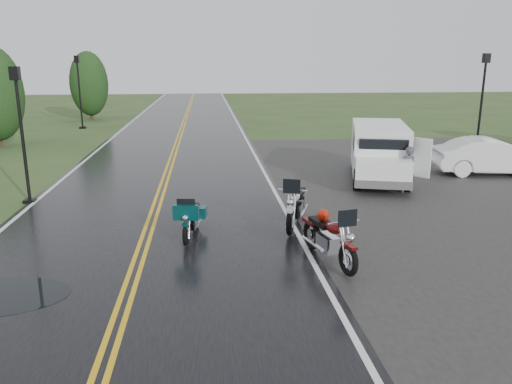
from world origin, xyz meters
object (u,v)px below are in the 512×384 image
at_px(person_at_van, 407,170).
at_px(sedan_white, 491,157).
at_px(motorcycle_silver, 291,211).
at_px(motorcycle_red, 349,247).
at_px(motorcycle_teal, 186,225).
at_px(lamp_post_far_right, 481,102).
at_px(lamp_post_far_left, 80,92).
at_px(van_white, 358,160).
at_px(lamp_post_near_left, 22,136).

xyz_separation_m(person_at_van, sedan_white, (4.33, 2.39, -0.08)).
xyz_separation_m(motorcycle_silver, person_at_van, (4.57, 3.89, 0.08)).
xyz_separation_m(motorcycle_red, motorcycle_teal, (-3.31, 2.09, -0.11)).
bearing_deg(lamp_post_far_right, lamp_post_far_left, 154.03).
relative_size(motorcycle_teal, sedan_white, 0.45).
height_order(van_white, lamp_post_near_left, lamp_post_near_left).
distance_m(motorcycle_teal, person_at_van, 8.34).
bearing_deg(motorcycle_silver, sedan_white, 54.13).
distance_m(van_white, lamp_post_near_left, 10.69).
relative_size(lamp_post_far_left, lamp_post_far_right, 1.00).
bearing_deg(lamp_post_near_left, motorcycle_red, -38.04).
bearing_deg(lamp_post_far_right, van_white, -138.80).
height_order(motorcycle_red, lamp_post_far_right, lamp_post_far_right).
distance_m(lamp_post_near_left, lamp_post_far_left, 18.44).
height_order(motorcycle_red, sedan_white, sedan_white).
height_order(person_at_van, lamp_post_far_left, lamp_post_far_left).
distance_m(sedan_white, lamp_post_near_left, 16.69).
bearing_deg(lamp_post_far_left, motorcycle_teal, -71.54).
distance_m(motorcycle_teal, van_white, 7.46).
xyz_separation_m(motorcycle_teal, person_at_van, (7.13, 4.33, 0.22)).
height_order(van_white, lamp_post_far_left, lamp_post_far_left).
height_order(motorcycle_silver, lamp_post_far_right, lamp_post_far_right).
bearing_deg(lamp_post_near_left, van_white, 2.55).
relative_size(motorcycle_red, sedan_white, 0.53).
xyz_separation_m(van_white, sedan_white, (5.84, 1.82, -0.34)).
bearing_deg(motorcycle_teal, motorcycle_red, -24.41).
height_order(motorcycle_silver, van_white, van_white).
relative_size(motorcycle_red, van_white, 0.43).
bearing_deg(lamp_post_far_right, motorcycle_silver, -134.11).
relative_size(motorcycle_red, lamp_post_near_left, 0.54).
height_order(motorcycle_teal, van_white, van_white).
bearing_deg(motorcycle_red, lamp_post_far_right, 39.18).
bearing_deg(sedan_white, motorcycle_red, 145.72).
relative_size(motorcycle_red, person_at_van, 1.46).
relative_size(motorcycle_silver, lamp_post_far_right, 0.50).
relative_size(motorcycle_red, motorcycle_teal, 1.20).
distance_m(motorcycle_red, sedan_white, 12.00).
height_order(motorcycle_silver, lamp_post_far_left, lamp_post_far_left).
relative_size(motorcycle_silver, sedan_white, 0.55).
xyz_separation_m(lamp_post_near_left, lamp_post_far_right, (18.97, 7.77, 0.26)).
distance_m(van_white, lamp_post_far_right, 11.16).
xyz_separation_m(van_white, person_at_van, (1.51, -0.57, -0.26)).
xyz_separation_m(sedan_white, lamp_post_near_left, (-16.47, -2.30, 1.39)).
xyz_separation_m(motorcycle_teal, lamp_post_far_right, (13.96, 12.19, 1.80)).
xyz_separation_m(motorcycle_red, person_at_van, (3.81, 6.42, 0.11)).
relative_size(motorcycle_red, lamp_post_far_left, 0.48).
height_order(motorcycle_red, person_at_van, person_at_van).
relative_size(sedan_white, lamp_post_far_left, 0.90).
bearing_deg(motorcycle_red, motorcycle_teal, 133.60).
bearing_deg(lamp_post_far_right, lamp_post_near_left, -157.71).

